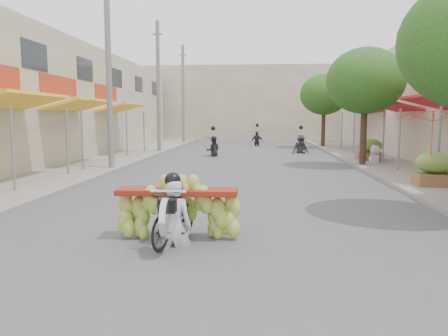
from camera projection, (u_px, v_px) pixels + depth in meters
ground at (204, 279)px, 6.06m from camera, size 120.00×120.00×0.00m
sidewalk_left at (100, 161)px, 21.44m from camera, size 4.00×60.00×0.12m
sidewalk_right at (392, 164)px, 20.37m from camera, size 4.00×60.00×0.12m
far_building at (251, 104)px, 43.28m from camera, size 20.00×6.00×7.00m
utility_pole_mid at (109, 73)px, 17.89m from camera, size 0.60×0.24×8.00m
utility_pole_far at (158, 87)px, 26.80m from camera, size 0.60×0.24×8.00m
utility_pole_back at (183, 95)px, 35.71m from camera, size 0.60×0.24×8.00m
street_tree_mid at (365, 81)px, 19.07m from camera, size 3.40×3.40×5.25m
street_tree_far at (324, 95)px, 30.95m from camera, size 3.40×3.40×5.25m
produce_crate_mid at (436, 166)px, 13.43m from camera, size 1.20×0.88×1.16m
produce_crate_far at (370, 148)px, 21.35m from camera, size 1.20×0.88×1.16m
banana_motorbike at (175, 202)px, 7.76m from camera, size 2.20×1.85×2.17m
market_umbrella at (434, 107)px, 12.93m from camera, size 2.46×2.46×1.84m
pedestrian at (375, 145)px, 19.96m from camera, size 0.93×0.90×1.65m
bg_motorbike_a at (213, 143)px, 24.91m from camera, size 0.99×1.90×1.95m
bg_motorbike_b at (301, 139)px, 26.72m from camera, size 1.18×1.77×1.95m
bg_motorbike_c at (257, 135)px, 33.48m from camera, size 1.05×1.51×1.95m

